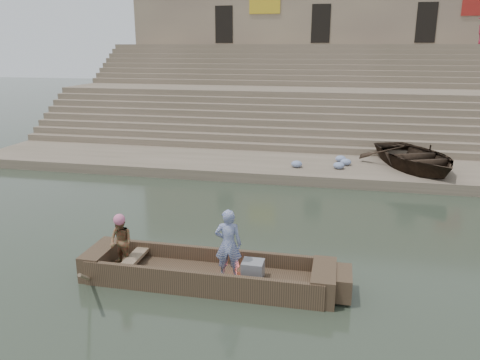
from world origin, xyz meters
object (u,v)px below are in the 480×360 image
(main_rowboat, at_px, (207,278))
(standing_man, at_px, (228,244))
(beached_rowboat, at_px, (415,157))
(television, at_px, (252,270))
(rowing_man, at_px, (121,242))

(main_rowboat, relative_size, standing_man, 3.17)
(beached_rowboat, bearing_deg, television, -137.60)
(main_rowboat, height_order, rowing_man, rowing_man)
(rowing_man, xyz_separation_m, television, (3.02, 0.05, -0.40))
(rowing_man, relative_size, television, 2.60)
(rowing_man, xyz_separation_m, beached_rowboat, (7.70, 10.01, 0.07))
(rowing_man, bearing_deg, main_rowboat, 23.98)
(main_rowboat, xyz_separation_m, standing_man, (0.51, -0.09, 0.90))
(main_rowboat, bearing_deg, beached_rowboat, 60.24)
(standing_man, bearing_deg, main_rowboat, -17.90)
(main_rowboat, relative_size, television, 10.87)
(main_rowboat, relative_size, beached_rowboat, 1.07)
(rowing_man, bearing_deg, television, 23.50)
(standing_man, height_order, rowing_man, standing_man)
(standing_man, distance_m, beached_rowboat, 11.32)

